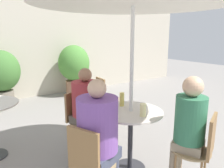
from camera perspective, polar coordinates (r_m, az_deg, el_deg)
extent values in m
cube|color=beige|center=(6.12, -19.22, 10.82)|extent=(10.00, 0.06, 3.00)
cylinder|color=#2D2D33|center=(2.95, 4.65, -20.88)|extent=(0.39, 0.39, 0.01)
cylinder|color=#2D2D33|center=(2.76, 4.79, -14.48)|extent=(0.06, 0.06, 0.72)
cylinder|color=silver|center=(2.61, 4.95, -7.20)|extent=(0.76, 0.76, 0.02)
cylinder|color=#997F56|center=(3.08, -7.29, -9.94)|extent=(0.39, 0.39, 0.02)
cylinder|color=olive|center=(3.34, -7.51, -12.43)|extent=(0.02, 0.02, 0.44)
cylinder|color=olive|center=(3.17, -10.49, -14.00)|extent=(0.02, 0.02, 0.44)
cylinder|color=olive|center=(3.20, -3.89, -13.53)|extent=(0.02, 0.02, 0.44)
cylinder|color=olive|center=(3.02, -6.79, -15.29)|extent=(0.02, 0.02, 0.44)
cube|color=olive|center=(3.12, -9.92, -5.59)|extent=(0.31, 0.16, 0.41)
cylinder|color=#997F56|center=(2.19, -4.29, -20.07)|extent=(0.39, 0.39, 0.02)
cube|color=olive|center=(1.96, -7.55, -17.10)|extent=(0.16, 0.31, 0.41)
cylinder|color=#997F56|center=(2.52, 20.07, -16.11)|extent=(0.39, 0.39, 0.02)
cylinder|color=olive|center=(2.73, 23.02, -19.60)|extent=(0.02, 0.02, 0.44)
cylinder|color=olive|center=(2.77, 17.56, -18.69)|extent=(0.02, 0.02, 0.44)
cube|color=olive|center=(2.41, 24.63, -12.29)|extent=(0.31, 0.16, 0.41)
cylinder|color=#997F56|center=(4.13, -0.80, -3.89)|extent=(0.39, 0.39, 0.02)
cylinder|color=olive|center=(4.25, -3.12, -6.68)|extent=(0.02, 0.02, 0.44)
cylinder|color=olive|center=(4.04, -1.53, -7.74)|extent=(0.02, 0.02, 0.44)
cylinder|color=olive|center=(4.36, -0.10, -6.15)|extent=(0.02, 0.02, 0.44)
cylinder|color=olive|center=(4.16, 1.60, -7.15)|extent=(0.02, 0.02, 0.44)
cube|color=olive|center=(3.99, -3.03, -1.31)|extent=(0.06, 0.33, 0.41)
cylinder|color=brown|center=(3.02, -5.46, -15.26)|extent=(0.11, 0.11, 0.44)
cylinder|color=brown|center=(3.14, -3.57, -14.08)|extent=(0.11, 0.11, 0.44)
cube|color=brown|center=(3.04, -6.73, -8.97)|extent=(0.43, 0.45, 0.11)
cylinder|color=#9E2D33|center=(2.94, -6.88, -3.77)|extent=(0.37, 0.37, 0.46)
sphere|color=#9E7051|center=(2.87, -7.05, 2.38)|extent=(0.18, 0.18, 0.18)
cube|color=#42475B|center=(2.18, -3.67, -18.12)|extent=(0.46, 0.44, 0.11)
cylinder|color=#7A4C9E|center=(2.04, -3.80, -10.54)|extent=(0.38, 0.38, 0.51)
sphere|color=#DBAD89|center=(1.93, -3.95, -1.17)|extent=(0.17, 0.17, 0.17)
cylinder|color=gray|center=(2.73, 16.60, -19.18)|extent=(0.09, 0.09, 0.44)
cube|color=gray|center=(2.50, 19.25, -14.81)|extent=(0.36, 0.38, 0.09)
cylinder|color=#337551|center=(2.39, 19.76, -8.65)|extent=(0.31, 0.31, 0.48)
sphere|color=#DBAD89|center=(2.29, 20.41, -0.59)|extent=(0.20, 0.20, 0.20)
cylinder|color=beige|center=(2.43, 8.11, -6.76)|extent=(0.07, 0.07, 0.14)
cylinder|color=#DBC65B|center=(2.75, 2.60, -4.01)|extent=(0.06, 0.06, 0.17)
cylinder|color=slate|center=(5.66, -26.29, -3.42)|extent=(0.44, 0.44, 0.37)
ellipsoid|color=#427533|center=(5.53, -26.96, 3.09)|extent=(0.82, 0.82, 0.93)
cylinder|color=#93664C|center=(6.11, -9.68, -0.94)|extent=(0.47, 0.47, 0.41)
ellipsoid|color=#4C8938|center=(5.98, -9.92, 5.43)|extent=(0.84, 0.84, 0.96)
cylinder|color=silver|center=(2.51, 5.10, 0.54)|extent=(0.04, 0.04, 2.22)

